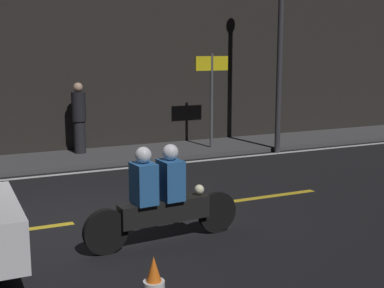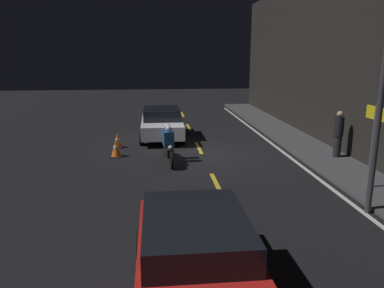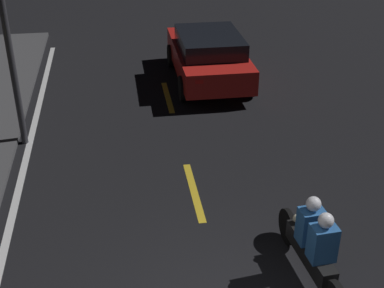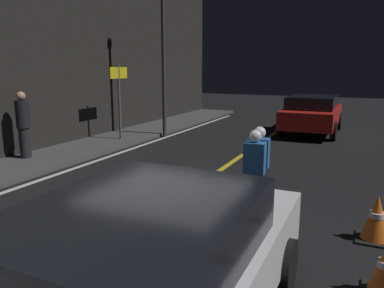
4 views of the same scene
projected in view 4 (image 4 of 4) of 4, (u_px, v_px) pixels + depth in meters
name	position (u px, v px, depth m)	size (l,w,h in m)	color
ground_plane	(168.00, 206.00, 6.66)	(56.00, 56.00, 0.00)	black
lane_dash_c	(137.00, 227.00, 5.77)	(2.00, 0.14, 0.01)	gold
lane_dash_d	(232.00, 162.00, 9.77)	(2.00, 0.14, 0.01)	gold
lane_dash_e	(272.00, 135.00, 13.76)	(2.00, 0.14, 0.01)	gold
lane_solid_kerb	(33.00, 182.00, 8.02)	(25.20, 0.14, 0.01)	silver
sedan_white	(149.00, 269.00, 3.18)	(4.08, 1.99, 1.38)	silver
taxi_red	(312.00, 113.00, 13.94)	(4.10, 1.95, 1.40)	red
motorcycle	(257.00, 168.00, 6.77)	(2.30, 0.41, 1.37)	black
traffic_cone_mid	(376.00, 218.00, 5.27)	(0.50, 0.50, 0.68)	black
pedestrian	(23.00, 124.00, 9.62)	(0.34, 0.34, 1.72)	black
shop_sign	(119.00, 87.00, 12.07)	(0.90, 0.08, 2.40)	#4C4C51
street_lamp	(163.00, 43.00, 12.73)	(0.28, 0.28, 5.76)	#333338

